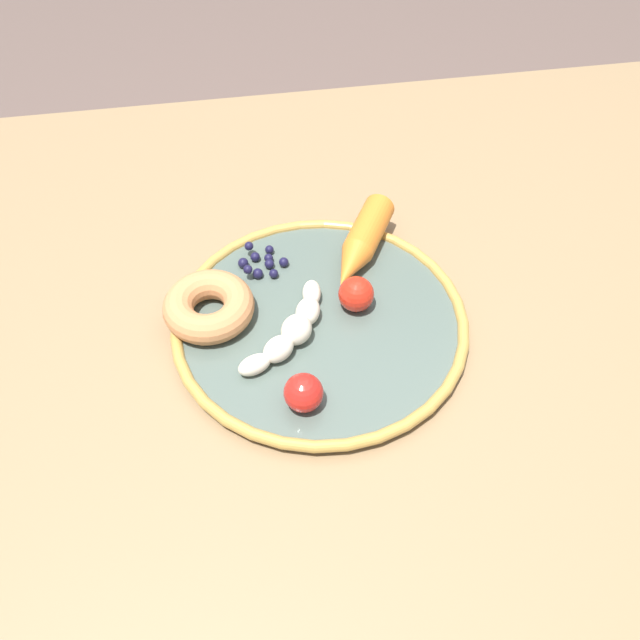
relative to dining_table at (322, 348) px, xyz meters
The scene contains 9 objects.
ground_plane 0.68m from the dining_table, ahead, with size 6.00×6.00×0.00m, color brown.
dining_table is the anchor object (origin of this frame).
plate 0.11m from the dining_table, 102.76° to the right, with size 0.31×0.31×0.02m.
banana 0.13m from the dining_table, 124.89° to the right, with size 0.10×0.12×0.03m.
carrot_orange 0.14m from the dining_table, 42.13° to the left, with size 0.10×0.14×0.04m.
donut 0.17m from the dining_table, behind, with size 0.09×0.09×0.03m, color #C6804D.
blueberry_pile 0.13m from the dining_table, 142.17° to the left, with size 0.06×0.05×0.02m.
tomato_near 0.19m from the dining_table, 106.33° to the right, with size 0.04×0.04×0.04m, color red.
tomato_mid 0.13m from the dining_table, 41.63° to the right, with size 0.04×0.04×0.04m, color red.
Camera 1 is at (-0.08, -0.47, 1.30)m, focal length 36.52 mm.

